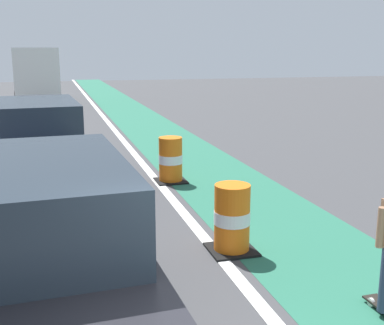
{
  "coord_description": "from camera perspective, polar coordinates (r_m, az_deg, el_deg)",
  "views": [
    {
      "loc": [
        -1.47,
        -2.48,
        3.13
      ],
      "look_at": [
        0.96,
        6.06,
        1.1
      ],
      "focal_mm": 46.39,
      "sensor_mm": 36.0,
      "label": 1
    }
  ],
  "objects": [
    {
      "name": "traffic_barrel_mid",
      "position": [
        11.92,
        -2.47,
        0.26
      ],
      "size": [
        0.73,
        0.73,
        1.09
      ],
      "color": "orange",
      "rests_on": "ground"
    },
    {
      "name": "bike_lane_strip",
      "position": [
        15.31,
        -0.91,
        1.08
      ],
      "size": [
        2.5,
        80.0,
        0.01
      ],
      "primitive_type": "cube",
      "color": "#286B51",
      "rests_on": "ground"
    },
    {
      "name": "lane_divider_stripe",
      "position": [
        15.0,
        -6.46,
        0.76
      ],
      "size": [
        0.2,
        80.0,
        0.01
      ],
      "primitive_type": "cube",
      "color": "silver",
      "rests_on": "ground"
    },
    {
      "name": "parked_suv_second",
      "position": [
        11.54,
        -17.04,
        1.84
      ],
      "size": [
        2.12,
        4.7,
        2.04
      ],
      "color": "navy",
      "rests_on": "ground"
    },
    {
      "name": "delivery_truck_down_block",
      "position": [
        30.61,
        -17.67,
        9.86
      ],
      "size": [
        2.74,
        7.72,
        3.23
      ],
      "color": "silver",
      "rests_on": "ground"
    },
    {
      "name": "parked_suv_nearest",
      "position": [
        5.52,
        -16.16,
        -9.96
      ],
      "size": [
        2.07,
        4.68,
        2.04
      ],
      "color": "black",
      "rests_on": "ground"
    },
    {
      "name": "traffic_barrel_front",
      "position": [
        7.84,
        4.62,
        -6.5
      ],
      "size": [
        0.73,
        0.73,
        1.09
      ],
      "color": "orange",
      "rests_on": "ground"
    }
  ]
}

